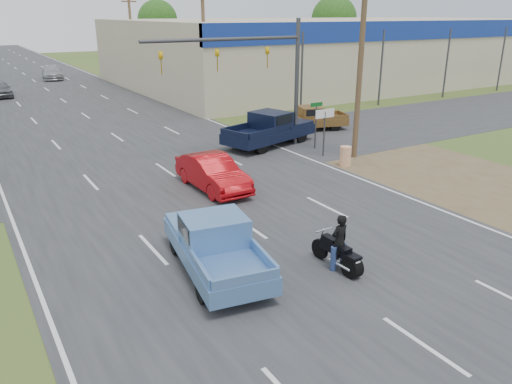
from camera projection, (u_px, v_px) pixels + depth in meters
ground at (423, 346)px, 11.52m from camera, size 200.00×200.00×0.00m
main_road at (63, 101)px, 43.68m from camera, size 15.00×180.00×0.02m
cross_road at (151, 160)px, 25.99m from camera, size 120.00×10.00×0.02m
dirt_verge at (417, 167)px, 24.94m from camera, size 8.00×18.00×0.01m
big_box_store at (346, 49)px, 58.15m from camera, size 50.00×28.10×6.60m
utility_pole_1 at (361, 54)px, 24.82m from camera, size 2.00×0.28×10.00m
utility_pole_2 at (204, 39)px, 39.29m from camera, size 2.00×0.28×10.00m
utility_pole_3 at (131, 32)px, 53.76m from camera, size 2.00×0.28×10.00m
tree_3 at (334, 19)px, 92.60m from camera, size 8.40×8.40×10.40m
tree_5 at (158, 20)px, 100.57m from camera, size 7.98×7.98×9.88m
barrel_0 at (345, 156)px, 24.91m from camera, size 0.56×0.56×1.00m
barrel_1 at (262, 125)px, 31.94m from camera, size 0.56×0.56×1.00m
lane_sign at (325, 121)px, 26.14m from camera, size 1.20×0.08×2.52m
street_name_sign at (316, 120)px, 27.74m from camera, size 0.80×0.08×2.61m
signal_mast at (256, 62)px, 26.41m from camera, size 9.12×0.40×7.00m
red_convertible at (213, 173)px, 21.51m from camera, size 1.66×4.53×1.48m
motorcycle at (340, 256)px, 14.78m from camera, size 0.64×2.08×1.06m
rider at (339, 244)px, 14.70m from camera, size 0.62×0.42×1.65m
blue_pickup at (214, 242)px, 14.73m from camera, size 2.77×5.38×1.70m
navy_pickup at (271, 128)px, 28.79m from camera, size 6.20×3.75×1.93m
brown_pickup at (310, 118)px, 32.54m from camera, size 4.93×3.05×1.53m
distant_car_grey at (0, 89)px, 45.28m from camera, size 1.90×4.30×1.44m
distant_car_silver at (52, 73)px, 57.56m from camera, size 2.77×5.49×1.53m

